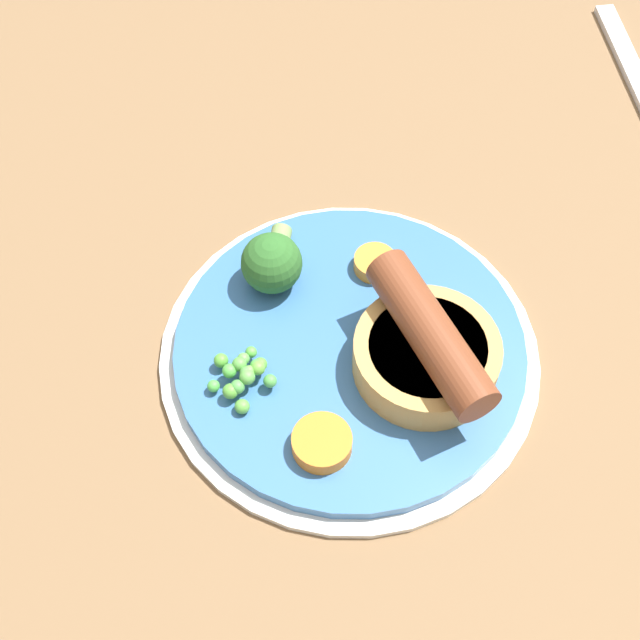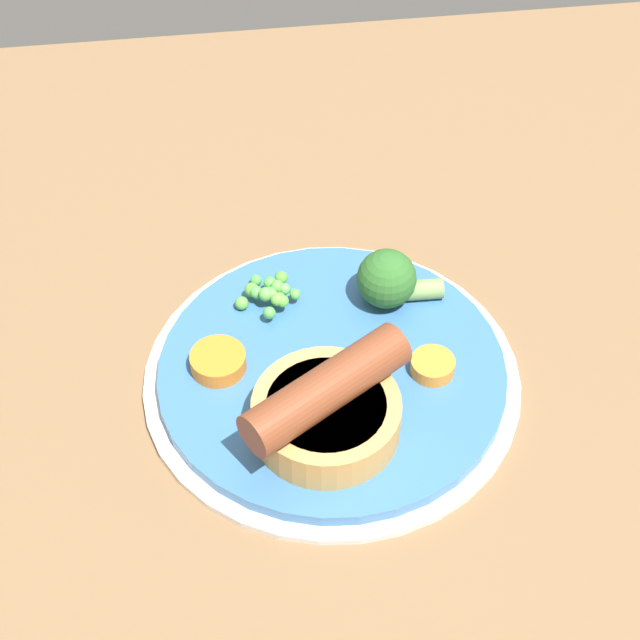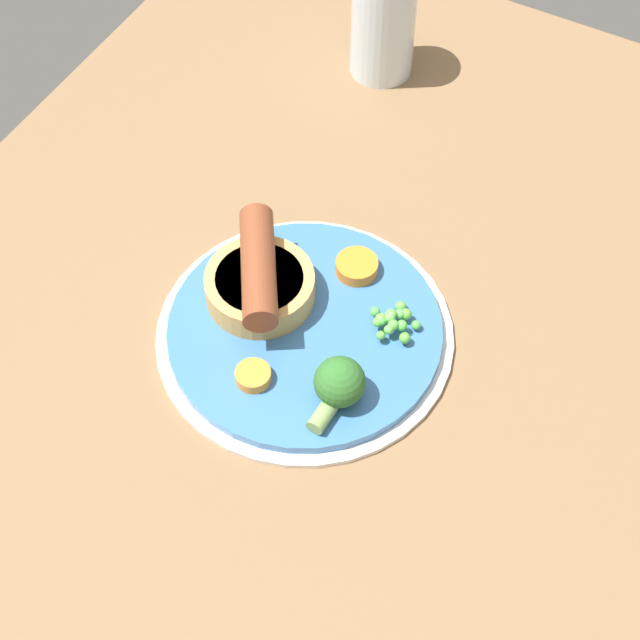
{
  "view_description": "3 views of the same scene",
  "coord_description": "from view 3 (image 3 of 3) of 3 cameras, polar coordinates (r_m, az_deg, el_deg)",
  "views": [
    {
      "loc": [
        35.62,
        4.41,
        53.56
      ],
      "look_at": [
        5.11,
        1.02,
        6.73
      ],
      "focal_mm": 50.0,
      "sensor_mm": 36.0,
      "label": 1
    },
    {
      "loc": [
        12.01,
        47.57,
        58.07
      ],
      "look_at": [
        5.9,
        1.11,
        7.09
      ],
      "focal_mm": 60.0,
      "sensor_mm": 36.0,
      "label": 2
    },
    {
      "loc": [
        -39.27,
        -22.86,
        76.33
      ],
      "look_at": [
        4.87,
        1.28,
        7.13
      ],
      "focal_mm": 60.0,
      "sensor_mm": 36.0,
      "label": 3
    }
  ],
  "objects": [
    {
      "name": "sausage_pudding",
      "position": [
        0.89,
        -3.25,
        2.11
      ],
      "size": [
        11.1,
        9.24,
        5.43
      ],
      "rotation": [
        0.0,
        0.0,
        3.71
      ],
      "color": "tan",
      "rests_on": "dinner_plate"
    },
    {
      "name": "dinner_plate",
      "position": [
        0.89,
        -0.82,
        -0.7
      ],
      "size": [
        24.93,
        24.93,
        1.4
      ],
      "color": "silver",
      "rests_on": "dining_table"
    },
    {
      "name": "broccoli_floret_near",
      "position": [
        0.83,
        0.99,
        -3.46
      ],
      "size": [
        6.05,
        4.12,
        4.12
      ],
      "rotation": [
        0.0,
        0.0,
        6.25
      ],
      "color": "#2D6628",
      "rests_on": "dinner_plate"
    },
    {
      "name": "drinking_glass",
      "position": [
        1.09,
        3.38,
        15.44
      ],
      "size": [
        6.36,
        6.36,
        10.94
      ],
      "primitive_type": "cylinder",
      "color": "silver",
      "rests_on": "dining_table"
    },
    {
      "name": "carrot_slice_0",
      "position": [
        0.85,
        -3.59,
        -2.99
      ],
      "size": [
        4.05,
        4.05,
        1.04
      ],
      "primitive_type": "cylinder",
      "rotation": [
        0.0,
        0.0,
        3.79
      ],
      "color": "orange",
      "rests_on": "dinner_plate"
    },
    {
      "name": "dining_table",
      "position": [
        0.88,
        -0.8,
        -4.76
      ],
      "size": [
        110.0,
        80.0,
        3.0
      ],
      "primitive_type": "cube",
      "color": "brown",
      "rests_on": "ground"
    },
    {
      "name": "pea_pile",
      "position": [
        0.88,
        3.92,
        -0.02
      ],
      "size": [
        4.56,
        4.32,
        1.75
      ],
      "color": "#62B34E",
      "rests_on": "dinner_plate"
    },
    {
      "name": "carrot_slice_5",
      "position": [
        0.92,
        1.98,
        2.87
      ],
      "size": [
        4.65,
        4.65,
        1.2
      ],
      "primitive_type": "cylinder",
      "rotation": [
        0.0,
        0.0,
        0.33
      ],
      "color": "orange",
      "rests_on": "dinner_plate"
    }
  ]
}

